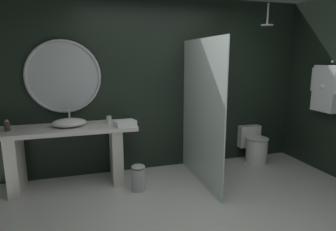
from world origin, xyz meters
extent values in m
cube|color=black|center=(0.00, 1.90, 1.30)|extent=(4.80, 0.10, 2.60)
cube|color=silver|center=(-1.41, 1.54, 0.80)|extent=(1.83, 0.59, 0.06)
cube|color=silver|center=(-2.05, 1.54, 0.38)|extent=(0.14, 0.50, 0.77)
cube|color=silver|center=(-0.77, 1.54, 0.38)|extent=(0.14, 0.50, 0.77)
ellipsoid|color=white|center=(-1.37, 1.54, 0.88)|extent=(0.44, 0.36, 0.11)
cylinder|color=#B7B7BC|center=(-1.37, 1.71, 0.94)|extent=(0.02, 0.02, 0.22)
cylinder|color=#B7B7BC|center=(-1.37, 1.65, 1.04)|extent=(0.02, 0.12, 0.02)
cylinder|color=silver|center=(-0.85, 1.59, 0.88)|extent=(0.07, 0.07, 0.10)
cylinder|color=#3D3323|center=(-2.09, 1.52, 0.88)|extent=(0.07, 0.07, 0.12)
cylinder|color=#B7B7BC|center=(-2.09, 1.52, 0.96)|extent=(0.04, 0.04, 0.02)
torus|color=#B7B7BC|center=(-1.41, 1.81, 1.46)|extent=(1.00, 0.04, 1.00)
cylinder|color=#B2BCC1|center=(-1.41, 1.82, 1.46)|extent=(0.93, 0.01, 0.93)
cube|color=silver|center=(0.36, 1.16, 0.98)|extent=(0.02, 1.37, 1.97)
cylinder|color=#B7B7BC|center=(1.50, 1.45, 2.35)|extent=(0.02, 0.02, 0.30)
cylinder|color=#B7B7BC|center=(1.50, 1.45, 2.19)|extent=(0.18, 0.18, 0.02)
sphere|color=#B7B7BC|center=(2.28, 0.96, 1.66)|extent=(0.04, 0.04, 0.04)
cube|color=white|center=(2.21, 0.96, 1.28)|extent=(0.12, 0.39, 0.67)
cylinder|color=white|center=(2.21, 1.17, 1.40)|extent=(0.10, 0.10, 0.35)
sphere|color=white|center=(2.13, 0.96, 1.31)|extent=(0.07, 0.07, 0.07)
cylinder|color=white|center=(1.53, 1.55, 0.21)|extent=(0.34, 0.34, 0.42)
ellipsoid|color=white|center=(1.53, 1.55, 0.43)|extent=(0.36, 0.39, 0.02)
cube|color=white|center=(1.53, 1.82, 0.39)|extent=(0.37, 0.20, 0.37)
cylinder|color=#B7B7BC|center=(-0.53, 1.12, 0.15)|extent=(0.18, 0.18, 0.30)
ellipsoid|color=#B7B7BC|center=(-0.53, 1.12, 0.33)|extent=(0.18, 0.18, 0.05)
cube|color=white|center=(-0.66, 1.34, 0.86)|extent=(0.30, 0.22, 0.08)
camera|label=1|loc=(-1.16, -2.31, 1.72)|focal=30.23mm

